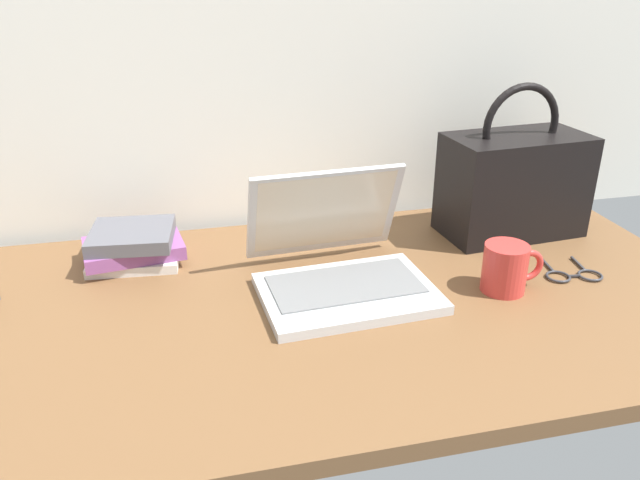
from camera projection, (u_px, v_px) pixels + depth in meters
The scene contains 6 objects.
desk at pixel (292, 312), 1.12m from camera, with size 1.60×0.76×0.03m.
laptop at pixel (339, 263), 1.16m from camera, with size 0.32×0.32×0.21m.
coffee_mug at pixel (506, 268), 1.14m from camera, with size 0.12×0.08×0.09m.
eyeglasses at pixel (573, 275), 1.20m from camera, with size 0.12×0.12×0.01m.
handbag at pixel (514, 182), 1.36m from camera, with size 0.31×0.18×0.33m.
book_stack at pixel (133, 246), 1.25m from camera, with size 0.21×0.16×0.07m.
Camera 1 is at (-0.17, -0.95, 0.59)m, focal length 35.13 mm.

